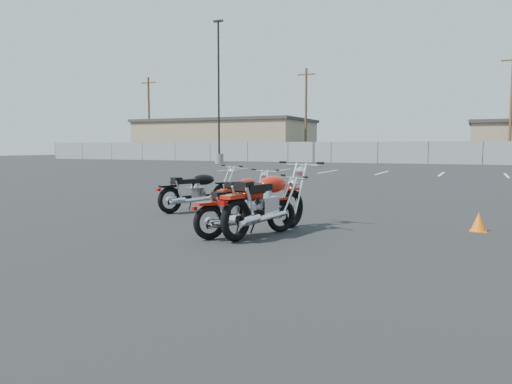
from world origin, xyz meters
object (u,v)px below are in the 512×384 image
at_px(motorcycle_third_red, 266,202).
at_px(motorcycle_rear_red, 247,209).
at_px(motorcycle_front_red, 244,194).
at_px(motorcycle_second_black, 197,191).

distance_m(motorcycle_third_red, motorcycle_rear_red, 0.37).
bearing_deg(motorcycle_front_red, motorcycle_rear_red, -63.41).
bearing_deg(motorcycle_third_red, motorcycle_second_black, 140.88).
relative_size(motorcycle_front_red, motorcycle_rear_red, 1.05).
relative_size(motorcycle_second_black, motorcycle_third_red, 0.83).
bearing_deg(motorcycle_third_red, motorcycle_rear_red, -128.62).
bearing_deg(motorcycle_front_red, motorcycle_third_red, -55.93).
xyz_separation_m(motorcycle_front_red, motorcycle_rear_red, (1.18, -2.35, 0.01)).
relative_size(motorcycle_second_black, motorcycle_rear_red, 1.10).
relative_size(motorcycle_front_red, motorcycle_second_black, 0.95).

